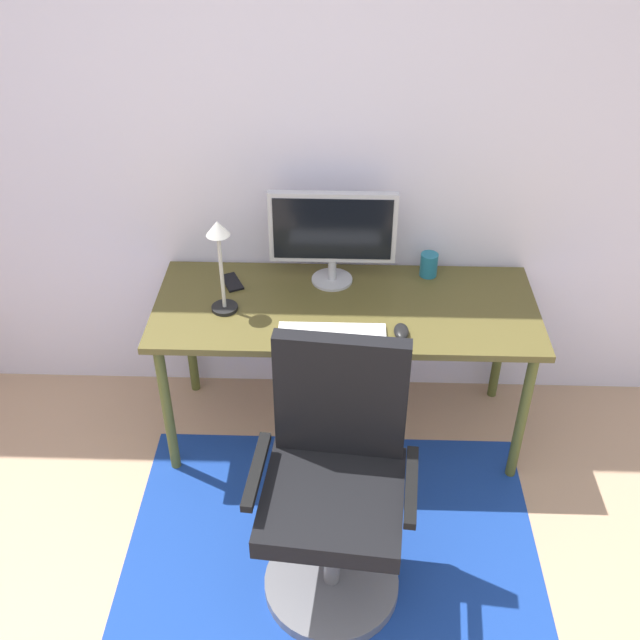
# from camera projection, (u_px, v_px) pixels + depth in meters

# --- Properties ---
(wall_back) EXTENTS (6.00, 0.10, 2.60)m
(wall_back) POSITION_uv_depth(u_px,v_px,m) (249.00, 135.00, 3.13)
(wall_back) COLOR silver
(wall_back) RESTS_ON ground
(area_rug) EXTENTS (1.64, 1.40, 0.01)m
(area_rug) POSITION_uv_depth(u_px,v_px,m) (332.00, 564.00, 2.93)
(area_rug) COLOR navy
(area_rug) RESTS_ON ground
(desk) EXTENTS (1.62, 0.65, 0.72)m
(desk) POSITION_uv_depth(u_px,v_px,m) (345.00, 318.00, 3.18)
(desk) COLOR brown
(desk) RESTS_ON ground
(monitor) EXTENTS (0.54, 0.18, 0.43)m
(monitor) POSITION_uv_depth(u_px,v_px,m) (333.00, 231.00, 3.14)
(monitor) COLOR #B2B2B7
(monitor) RESTS_ON desk
(keyboard) EXTENTS (0.43, 0.13, 0.02)m
(keyboard) POSITION_uv_depth(u_px,v_px,m) (332.00, 334.00, 2.96)
(keyboard) COLOR white
(keyboard) RESTS_ON desk
(computer_mouse) EXTENTS (0.06, 0.10, 0.03)m
(computer_mouse) POSITION_uv_depth(u_px,v_px,m) (401.00, 331.00, 2.96)
(computer_mouse) COLOR black
(computer_mouse) RESTS_ON desk
(coffee_cup) EXTENTS (0.08, 0.08, 0.11)m
(coffee_cup) POSITION_uv_depth(u_px,v_px,m) (429.00, 265.00, 3.30)
(coffee_cup) COLOR #1F6A84
(coffee_cup) RESTS_ON desk
(cell_phone) EXTENTS (0.12, 0.16, 0.01)m
(cell_phone) POSITION_uv_depth(u_px,v_px,m) (232.00, 282.00, 3.27)
(cell_phone) COLOR black
(cell_phone) RESTS_ON desk
(desk_lamp) EXTENTS (0.11, 0.11, 0.41)m
(desk_lamp) POSITION_uv_depth(u_px,v_px,m) (220.00, 252.00, 2.95)
(desk_lamp) COLOR black
(desk_lamp) RESTS_ON desk
(office_chair) EXTENTS (0.59, 0.53, 1.04)m
(office_chair) POSITION_uv_depth(u_px,v_px,m) (335.00, 496.00, 2.64)
(office_chair) COLOR slate
(office_chair) RESTS_ON ground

